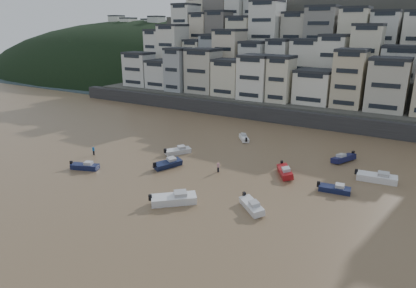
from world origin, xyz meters
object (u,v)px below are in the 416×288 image
Objects in this scene: boat_c at (168,163)px; boat_g at (377,176)px; boat_i at (344,157)px; person_blue at (94,150)px; boat_b at (252,205)px; boat_a at (174,198)px; boat_f at (178,150)px; boat_d at (335,188)px; person_pink at (218,167)px; boat_e at (285,171)px; boat_j at (85,165)px; boat_h at (244,137)px.

boat_g reaches higher than boat_c.
boat_i is 44.89m from person_blue.
boat_b is 3.03× the size of person_blue.
boat_a is 1.18× the size of boat_i.
boat_a is at bearing -120.12° from boat_c.
boat_b is 1.00× the size of boat_f.
person_blue is (-46.23, -14.00, 0.01)m from boat_g.
person_pink is at bearing 178.64° from boat_d.
boat_e is (-0.49, 13.35, 0.05)m from boat_b.
boat_e is 32.68m from boat_j.
boat_b is 1.04× the size of boat_j.
boat_j is (-29.63, -1.45, -0.03)m from boat_b.
boat_j is at bearing 114.43° from boat_h.
boat_f is at bearing 168.61° from boat_d.
boat_e is at bearing -5.44° from boat_i.
boat_i is at bearing 117.11° from boat_b.
boat_i is (27.11, 11.86, 0.03)m from boat_f.
boat_j is at bearing 130.53° from boat_a.
boat_a is 1.16× the size of boat_e.
boat_a reaches higher than boat_e.
boat_i is (6.03, 24.78, 0.04)m from boat_b.
boat_a is at bearing -26.85° from boat_j.
boat_a is at bearing -146.98° from boat_d.
boat_h is at bearing 56.35° from boat_a.
boat_f is at bearing 39.30° from boat_j.
boat_j is at bearing -169.20° from boat_d.
boat_b is at bearing -17.15° from boat_j.
boat_d is at bearing -1.91° from boat_a.
boat_f is 15.46m from person_blue.
boat_a is 1.04× the size of boat_g.
boat_c is 0.96× the size of boat_e.
boat_h is at bearing 136.61° from boat_d.
boat_f is 16.73m from boat_j.
boat_a reaches higher than boat_j.
boat_h is at bearing 103.15° from person_pink.
boat_d is 2.73× the size of person_pink.
boat_c is 13.69m from boat_j.
boat_b is at bearing -90.15° from boat_c.
person_blue is at bearing -169.65° from boat_g.
boat_h is (-13.92, 13.67, -0.13)m from boat_e.
boat_g is 1.24× the size of boat_j.
boat_g reaches higher than boat_f.
boat_i is at bearing 127.64° from boat_g.
boat_g is 3.61× the size of person_pink.
boat_a is 3.77× the size of person_pink.
boat_f is (-21.08, 12.92, 0.00)m from boat_b.
boat_d is at bearing 42.51° from boat_e.
boat_c is 20.96m from boat_h.
boat_c is 15.61m from person_blue.
boat_h is (-14.41, 27.02, -0.08)m from boat_b.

